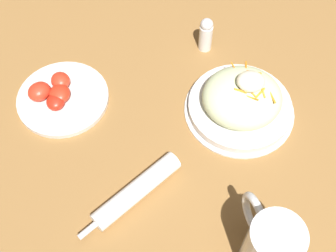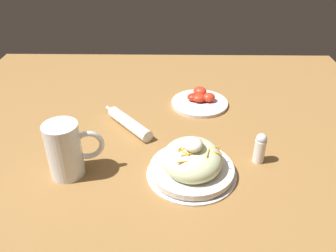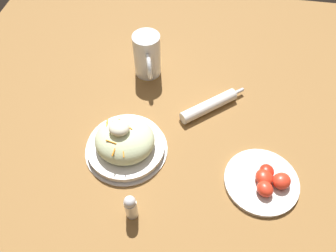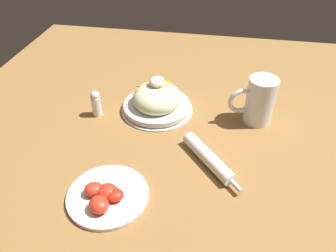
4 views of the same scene
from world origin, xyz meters
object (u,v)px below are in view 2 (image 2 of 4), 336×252
napkin_roll (129,123)px  tomato_plate (200,100)px  beer_mug (66,152)px  salad_plate (192,163)px  salt_shaker (260,148)px

napkin_roll → tomato_plate: 0.27m
beer_mug → salad_plate: bearing=89.9°
salad_plate → tomato_plate: (-0.36, 0.04, -0.02)m
napkin_roll → tomato_plate: size_ratio=0.97×
salad_plate → napkin_roll: salad_plate is taller
tomato_plate → salt_shaker: salt_shaker is taller
salt_shaker → beer_mug: bearing=-83.4°
beer_mug → tomato_plate: beer_mug is taller
salad_plate → beer_mug: beer_mug is taller
salad_plate → beer_mug: (-0.00, -0.30, 0.03)m
napkin_roll → tomato_plate: tomato_plate is taller
salad_plate → tomato_plate: salad_plate is taller
salad_plate → napkin_roll: 0.27m
salad_plate → tomato_plate: size_ratio=1.18×
salad_plate → napkin_roll: bearing=-139.7°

